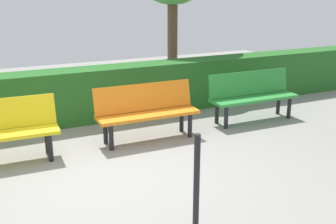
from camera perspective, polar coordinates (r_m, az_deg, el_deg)
The scene contains 5 objects.
ground_plane at distance 5.26m, azimuth -9.46°, elevation -8.59°, with size 16.00×16.00×0.00m, color gray.
bench_green at distance 7.24m, azimuth 11.92°, elevation 2.59°, with size 1.64×0.48×0.86m.
bench_orange at distance 6.18m, azimuth -3.09°, elevation 0.40°, with size 1.60×0.49×0.86m.
hedge_row at distance 7.34m, azimuth -7.39°, elevation 2.89°, with size 11.40×0.57×0.94m, color #266023.
railing_post_mid at distance 3.86m, azimuth 4.09°, elevation -10.16°, with size 0.06×0.06×1.00m, color black.
Camera 1 is at (1.22, 4.58, 2.28)m, focal length 42.73 mm.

